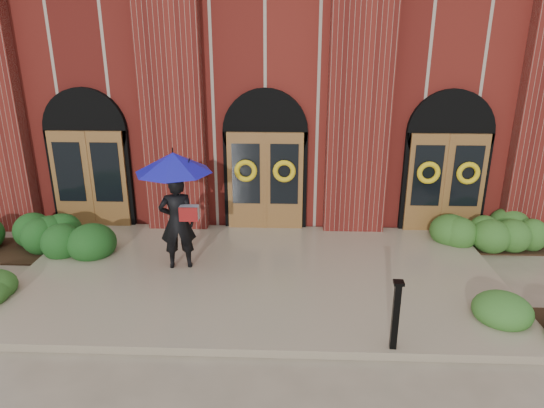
{
  "coord_description": "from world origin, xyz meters",
  "views": [
    {
      "loc": [
        0.63,
        -9.0,
        4.9
      ],
      "look_at": [
        0.24,
        1.0,
        1.39
      ],
      "focal_mm": 32.0,
      "sensor_mm": 36.0,
      "label": 1
    }
  ],
  "objects_px": {
    "man_with_umbrella": "(175,189)",
    "hedge_wall_left": "(42,237)",
    "metal_post": "(396,314)",
    "hedge_wall_right": "(490,230)"
  },
  "relations": [
    {
      "from": "man_with_umbrella",
      "to": "hedge_wall_left",
      "type": "bearing_deg",
      "value": -25.04
    },
    {
      "from": "man_with_umbrella",
      "to": "hedge_wall_left",
      "type": "xyz_separation_m",
      "value": [
        -3.47,
        0.9,
        -1.51
      ]
    },
    {
      "from": "man_with_umbrella",
      "to": "metal_post",
      "type": "height_order",
      "value": "man_with_umbrella"
    },
    {
      "from": "man_with_umbrella",
      "to": "hedge_wall_right",
      "type": "bearing_deg",
      "value": -176.53
    },
    {
      "from": "hedge_wall_right",
      "to": "hedge_wall_left",
      "type": "bearing_deg",
      "value": -175.21
    },
    {
      "from": "hedge_wall_right",
      "to": "man_with_umbrella",
      "type": "bearing_deg",
      "value": -166.08
    },
    {
      "from": "man_with_umbrella",
      "to": "hedge_wall_right",
      "type": "height_order",
      "value": "man_with_umbrella"
    },
    {
      "from": "man_with_umbrella",
      "to": "hedge_wall_right",
      "type": "relative_size",
      "value": 0.88
    },
    {
      "from": "metal_post",
      "to": "hedge_wall_left",
      "type": "height_order",
      "value": "metal_post"
    },
    {
      "from": "metal_post",
      "to": "hedge_wall_right",
      "type": "relative_size",
      "value": 0.42
    }
  ]
}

